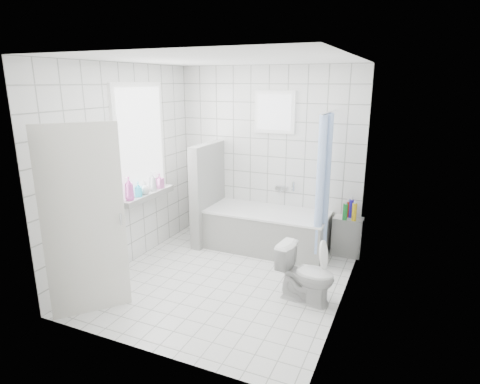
% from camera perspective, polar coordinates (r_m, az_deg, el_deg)
% --- Properties ---
extents(ground, '(3.00, 3.00, 0.00)m').
position_cam_1_polar(ground, '(5.08, -2.21, -12.42)').
color(ground, white).
rests_on(ground, ground).
extents(ceiling, '(3.00, 3.00, 0.00)m').
position_cam_1_polar(ceiling, '(4.49, -2.56, 18.34)').
color(ceiling, white).
rests_on(ceiling, ground).
extents(wall_back, '(2.80, 0.02, 2.60)m').
position_cam_1_polar(wall_back, '(5.97, 3.99, 5.07)').
color(wall_back, white).
rests_on(wall_back, ground).
extents(wall_front, '(2.80, 0.02, 2.60)m').
position_cam_1_polar(wall_front, '(3.39, -13.61, -3.47)').
color(wall_front, white).
rests_on(wall_front, ground).
extents(wall_left, '(0.02, 3.00, 2.60)m').
position_cam_1_polar(wall_left, '(5.37, -15.95, 3.33)').
color(wall_left, white).
rests_on(wall_left, ground).
extents(wall_right, '(0.02, 3.00, 2.60)m').
position_cam_1_polar(wall_right, '(4.21, 15.02, 0.15)').
color(wall_right, white).
rests_on(wall_right, ground).
extents(window_left, '(0.01, 0.90, 1.40)m').
position_cam_1_polar(window_left, '(5.52, -13.84, 6.97)').
color(window_left, white).
rests_on(window_left, wall_left).
extents(window_back, '(0.50, 0.01, 0.50)m').
position_cam_1_polar(window_back, '(5.81, 4.90, 11.23)').
color(window_back, white).
rests_on(window_back, wall_back).
extents(window_sill, '(0.18, 1.02, 0.08)m').
position_cam_1_polar(window_sill, '(5.64, -13.00, -0.50)').
color(window_sill, white).
rests_on(window_sill, wall_left).
extents(door, '(0.55, 0.63, 2.00)m').
position_cam_1_polar(door, '(4.34, -21.27, -4.07)').
color(door, silver).
rests_on(door, ground).
extents(bathtub, '(1.74, 0.77, 0.58)m').
position_cam_1_polar(bathtub, '(5.85, 3.85, -5.41)').
color(bathtub, white).
rests_on(bathtub, ground).
extents(partition_wall, '(0.15, 0.85, 1.50)m').
position_cam_1_polar(partition_wall, '(6.03, -4.60, -0.20)').
color(partition_wall, white).
rests_on(partition_wall, ground).
extents(tiled_ledge, '(0.40, 0.24, 0.55)m').
position_cam_1_polar(tiled_ledge, '(5.85, 15.02, -6.12)').
color(tiled_ledge, white).
rests_on(tiled_ledge, ground).
extents(toilet, '(0.67, 0.43, 0.65)m').
position_cam_1_polar(toilet, '(4.57, 9.38, -11.41)').
color(toilet, white).
rests_on(toilet, ground).
extents(curtain_rod, '(0.02, 0.80, 0.02)m').
position_cam_1_polar(curtain_rod, '(5.24, 12.59, 11.02)').
color(curtain_rod, silver).
rests_on(curtain_rod, wall_back).
extents(shower_curtain, '(0.14, 0.48, 1.78)m').
position_cam_1_polar(shower_curtain, '(5.26, 11.73, 1.13)').
color(shower_curtain, '#4878D5').
rests_on(shower_curtain, curtain_rod).
extents(tub_faucet, '(0.18, 0.06, 0.06)m').
position_cam_1_polar(tub_faucet, '(5.95, 5.96, 0.56)').
color(tub_faucet, silver).
rests_on(tub_faucet, wall_back).
extents(sill_bottles, '(0.20, 0.79, 0.31)m').
position_cam_1_polar(sill_bottles, '(5.52, -13.58, 0.87)').
color(sill_bottles, '#D068B0').
rests_on(sill_bottles, window_sill).
extents(ledge_bottles, '(0.18, 0.20, 0.25)m').
position_cam_1_polar(ledge_bottles, '(5.69, 15.34, -2.55)').
color(ledge_bottles, red).
rests_on(ledge_bottles, tiled_ledge).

